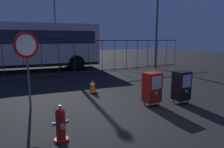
# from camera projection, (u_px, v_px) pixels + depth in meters

# --- Properties ---
(ground_plane) EXTENTS (60.00, 60.00, 0.00)m
(ground_plane) POSITION_uv_depth(u_px,v_px,m) (124.00, 114.00, 5.42)
(ground_plane) COLOR black
(fire_hydrant) EXTENTS (0.33, 0.32, 0.75)m
(fire_hydrant) POSITION_uv_depth(u_px,v_px,m) (61.00, 124.00, 3.92)
(fire_hydrant) COLOR red
(fire_hydrant) RESTS_ON ground_plane
(newspaper_box_primary) EXTENTS (0.48, 0.42, 1.02)m
(newspaper_box_primary) POSITION_uv_depth(u_px,v_px,m) (181.00, 86.00, 6.26)
(newspaper_box_primary) COLOR black
(newspaper_box_primary) RESTS_ON ground_plane
(newspaper_box_secondary) EXTENTS (0.48, 0.42, 1.02)m
(newspaper_box_secondary) POSITION_uv_depth(u_px,v_px,m) (152.00, 87.00, 6.05)
(newspaper_box_secondary) COLOR black
(newspaper_box_secondary) RESTS_ON ground_plane
(stop_sign) EXTENTS (0.71, 0.31, 2.23)m
(stop_sign) POSITION_uv_depth(u_px,v_px,m) (27.00, 54.00, 5.71)
(stop_sign) COLOR #4C4F54
(stop_sign) RESTS_ON ground_plane
(traffic_cone) EXTENTS (0.36, 0.36, 0.53)m
(traffic_cone) POSITION_uv_depth(u_px,v_px,m) (92.00, 86.00, 7.54)
(traffic_cone) COLOR black
(traffic_cone) RESTS_ON ground_plane
(fence_barrier) EXTENTS (18.03, 0.04, 2.00)m
(fence_barrier) POSITION_uv_depth(u_px,v_px,m) (59.00, 58.00, 10.93)
(fence_barrier) COLOR #2D2D33
(fence_barrier) RESTS_ON ground_plane
(bus_near) EXTENTS (10.74, 3.88, 3.00)m
(bus_near) POSITION_uv_depth(u_px,v_px,m) (14.00, 44.00, 12.41)
(bus_near) COLOR beige
(bus_near) RESTS_ON ground_plane
(street_light_far_left) EXTENTS (0.32, 0.32, 8.25)m
(street_light_far_left) POSITION_uv_depth(u_px,v_px,m) (54.00, 6.00, 16.14)
(street_light_far_left) COLOR #4C4F54
(street_light_far_left) RESTS_ON ground_plane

